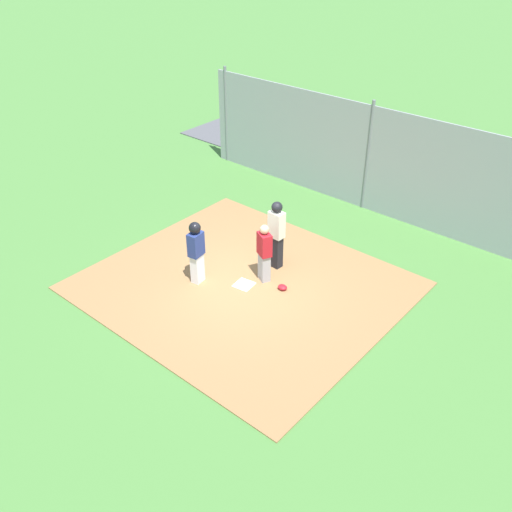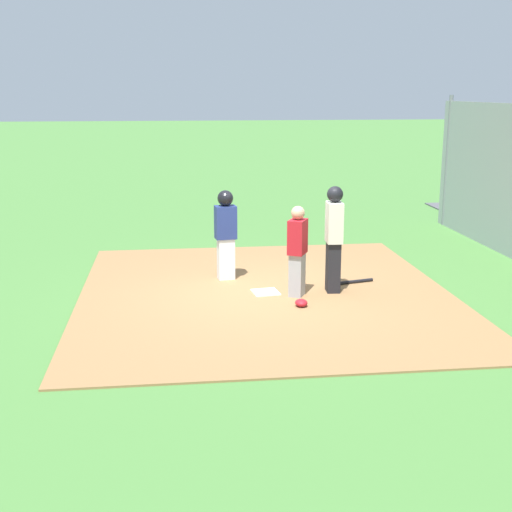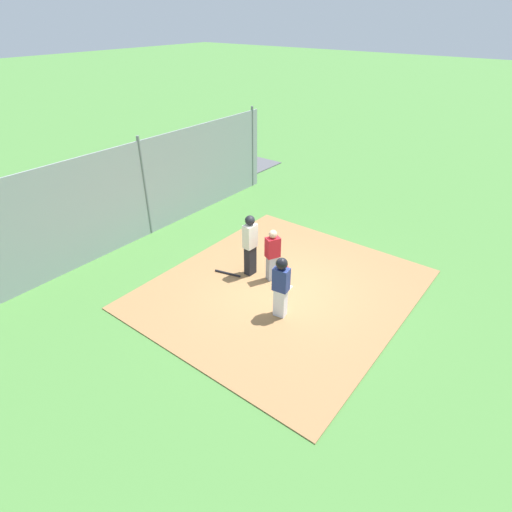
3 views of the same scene
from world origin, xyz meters
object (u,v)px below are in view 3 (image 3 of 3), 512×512
object	(u,v)px
catcher	(273,254)
umpire	(250,244)
catcher_mask	(285,268)
parked_car_white	(72,193)
home_plate	(282,288)
runner	(281,284)
baseball_bat	(228,273)
parked_car_green	(8,225)

from	to	relation	value
catcher	umpire	size ratio (longest dim) A/B	0.84
catcher_mask	parked_car_white	xyz separation A→B (m)	(1.28, -9.04, 0.52)
home_plate	catcher_mask	xyz separation A→B (m)	(-0.84, -0.47, 0.05)
runner	catcher	bearing A→B (deg)	34.58
catcher	parked_car_white	bearing A→B (deg)	-149.19
catcher	catcher_mask	world-z (taller)	catcher
baseball_bat	parked_car_white	world-z (taller)	parked_car_white
catcher	parked_car_green	size ratio (longest dim) A/B	0.35
catcher	parked_car_green	xyz separation A→B (m)	(3.47, -8.20, -0.22)
baseball_bat	parked_car_white	distance (m)	7.87
catcher_mask	parked_car_green	size ratio (longest dim) A/B	0.05
catcher_mask	parked_car_white	distance (m)	9.15
home_plate	parked_car_white	xyz separation A→B (m)	(0.44, -9.52, 0.57)
catcher	runner	bearing A→B (deg)	-20.57
parked_car_green	parked_car_white	bearing A→B (deg)	24.04
home_plate	umpire	world-z (taller)	umpire
catcher_mask	parked_car_green	bearing A→B (deg)	-63.64
runner	home_plate	bearing A→B (deg)	23.42
home_plate	catcher	distance (m)	0.97
parked_car_white	home_plate	bearing A→B (deg)	-93.17
runner	catcher_mask	xyz separation A→B (m)	(-1.82, -1.08, -0.89)
umpire	catcher_mask	world-z (taller)	umpire
baseball_bat	parked_car_green	size ratio (longest dim) A/B	0.19
baseball_bat	parked_car_white	xyz separation A→B (m)	(0.05, -7.85, 0.55)
catcher	parked_car_white	distance (m)	9.03
umpire	baseball_bat	bearing A→B (deg)	-134.12
catcher	parked_car_white	size ratio (longest dim) A/B	0.36
parked_car_white	parked_car_green	size ratio (longest dim) A/B	0.99
baseball_bat	home_plate	bearing A→B (deg)	-0.95
catcher	parked_car_green	bearing A→B (deg)	-130.49
umpire	parked_car_white	distance (m)	8.37
umpire	parked_car_green	xyz separation A→B (m)	(3.30, -7.53, -0.41)
runner	parked_car_green	distance (m)	9.60
home_plate	umpire	distance (m)	1.53
runner	baseball_bat	world-z (taller)	runner
catcher	runner	distance (m)	1.66
parked_car_white	parked_car_green	distance (m)	2.92
runner	parked_car_white	size ratio (longest dim) A/B	0.38
home_plate	runner	bearing A→B (deg)	31.66
baseball_bat	catcher_mask	size ratio (longest dim) A/B	3.40
home_plate	runner	distance (m)	1.50
catcher_mask	parked_car_white	bearing A→B (deg)	-81.95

